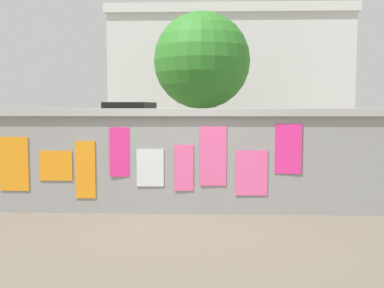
# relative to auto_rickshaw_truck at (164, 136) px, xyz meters

# --- Properties ---
(ground) EXTENTS (60.00, 60.00, 0.00)m
(ground) POSITION_rel_auto_rickshaw_truck_xyz_m (0.77, 2.49, -0.90)
(ground) COLOR #6B6051
(poster_wall) EXTENTS (8.16, 0.42, 1.69)m
(poster_wall) POSITION_rel_auto_rickshaw_truck_xyz_m (0.76, -5.51, -0.03)
(poster_wall) COLOR gray
(poster_wall) RESTS_ON ground
(auto_rickshaw_truck) EXTENTS (3.75, 1.91, 1.85)m
(auto_rickshaw_truck) POSITION_rel_auto_rickshaw_truck_xyz_m (0.00, 0.00, 0.00)
(auto_rickshaw_truck) COLOR black
(auto_rickshaw_truck) RESTS_ON ground
(motorcycle) EXTENTS (1.87, 0.70, 0.87)m
(motorcycle) POSITION_rel_auto_rickshaw_truck_xyz_m (0.53, -3.83, -0.44)
(motorcycle) COLOR black
(motorcycle) RESTS_ON ground
(bicycle_near) EXTENTS (1.70, 0.44, 0.95)m
(bicycle_near) POSITION_rel_auto_rickshaw_truck_xyz_m (-2.34, -3.51, -0.54)
(bicycle_near) COLOR black
(bicycle_near) RESTS_ON ground
(person_walking) EXTENTS (0.47, 0.47, 1.62)m
(person_walking) POSITION_rel_auto_rickshaw_truck_xyz_m (3.78, -3.49, 0.09)
(person_walking) COLOR #D83F72
(person_walking) RESTS_ON ground
(person_bystander) EXTENTS (0.42, 0.42, 1.62)m
(person_bystander) POSITION_rel_auto_rickshaw_truck_xyz_m (3.41, -0.13, 0.09)
(person_bystander) COLOR yellow
(person_bystander) RESTS_ON ground
(tree_roadside) EXTENTS (4.03, 4.03, 5.65)m
(tree_roadside) POSITION_rel_auto_rickshaw_truck_xyz_m (0.99, 6.20, 2.73)
(tree_roadside) COLOR brown
(tree_roadside) RESTS_ON ground
(building_background) EXTENTS (13.53, 6.91, 7.21)m
(building_background) POSITION_rel_auto_rickshaw_truck_xyz_m (2.44, 14.73, 2.72)
(building_background) COLOR silver
(building_background) RESTS_ON ground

